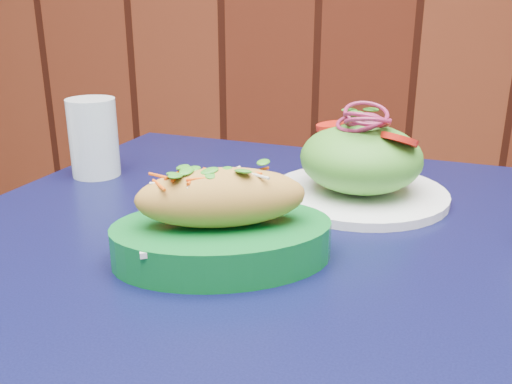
# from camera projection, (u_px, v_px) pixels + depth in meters

# --- Properties ---
(cafe_table) EXTENTS (0.97, 0.97, 0.75)m
(cafe_table) POSITION_uv_depth(u_px,v_px,m) (267.00, 301.00, 0.70)
(cafe_table) COLOR black
(cafe_table) RESTS_ON ground
(banh_mi_basket) EXTENTS (0.27, 0.21, 0.11)m
(banh_mi_basket) POSITION_uv_depth(u_px,v_px,m) (222.00, 224.00, 0.60)
(banh_mi_basket) COLOR #0C6A26
(banh_mi_basket) RESTS_ON cafe_table
(salad_plate) EXTENTS (0.24, 0.24, 0.13)m
(salad_plate) POSITION_uv_depth(u_px,v_px,m) (361.00, 164.00, 0.78)
(salad_plate) COLOR white
(salad_plate) RESTS_ON cafe_table
(water_glass) EXTENTS (0.07, 0.07, 0.12)m
(water_glass) POSITION_uv_depth(u_px,v_px,m) (94.00, 138.00, 0.87)
(water_glass) COLOR silver
(water_glass) RESTS_ON cafe_table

